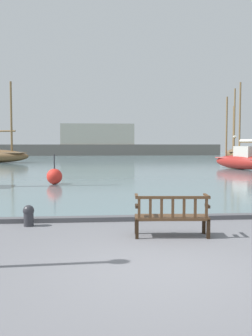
{
  "coord_description": "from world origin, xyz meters",
  "views": [
    {
      "loc": [
        -1.09,
        -5.92,
        2.03
      ],
      "look_at": [
        0.31,
        10.0,
        1.0
      ],
      "focal_mm": 40.0,
      "sensor_mm": 36.0,
      "label": 1
    }
  ],
  "objects_px": {
    "mooring_bollard": "(29,215)",
    "sailboat_outer_starboard": "(234,153)",
    "park_bench": "(172,215)",
    "channel_buoy": "(54,176)",
    "sailboat_nearest_starboard": "(241,160)"
  },
  "relations": [
    {
      "from": "sailboat_nearest_starboard",
      "to": "park_bench",
      "type": "bearing_deg",
      "value": -115.78
    },
    {
      "from": "sailboat_nearest_starboard",
      "to": "channel_buoy",
      "type": "bearing_deg",
      "value": -143.8
    },
    {
      "from": "mooring_bollard",
      "to": "sailboat_outer_starboard",
      "type": "bearing_deg",
      "value": 62.2
    },
    {
      "from": "mooring_bollard",
      "to": "channel_buoy",
      "type": "relative_size",
      "value": 0.36
    },
    {
      "from": "sailboat_outer_starboard",
      "to": "channel_buoy",
      "type": "relative_size",
      "value": 6.15
    },
    {
      "from": "park_bench",
      "to": "channel_buoy",
      "type": "xyz_separation_m",
      "value": [
        -3.58,
        10.29,
        -0.01
      ]
    },
    {
      "from": "sailboat_outer_starboard",
      "to": "mooring_bollard",
      "type": "distance_m",
      "value": 41.75
    },
    {
      "from": "sailboat_outer_starboard",
      "to": "mooring_bollard",
      "type": "height_order",
      "value": "sailboat_outer_starboard"
    },
    {
      "from": "sailboat_nearest_starboard",
      "to": "mooring_bollard",
      "type": "xyz_separation_m",
      "value": [
        -12.95,
        -18.63,
        -0.53
      ]
    },
    {
      "from": "park_bench",
      "to": "mooring_bollard",
      "type": "distance_m",
      "value": 3.57
    },
    {
      "from": "park_bench",
      "to": "sailboat_outer_starboard",
      "type": "bearing_deg",
      "value": 67.1
    },
    {
      "from": "sailboat_outer_starboard",
      "to": "channel_buoy",
      "type": "distance_m",
      "value": 34.25
    },
    {
      "from": "park_bench",
      "to": "channel_buoy",
      "type": "distance_m",
      "value": 10.9
    },
    {
      "from": "park_bench",
      "to": "sailboat_nearest_starboard",
      "type": "height_order",
      "value": "sailboat_nearest_starboard"
    },
    {
      "from": "sailboat_nearest_starboard",
      "to": "channel_buoy",
      "type": "xyz_separation_m",
      "value": [
        -13.23,
        -9.68,
        -0.36
      ]
    }
  ]
}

